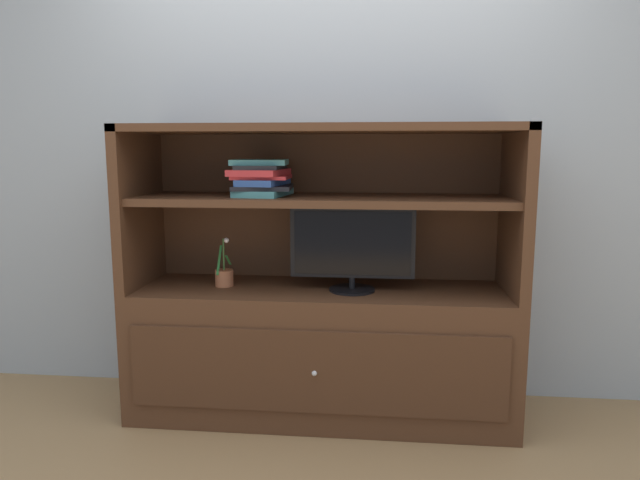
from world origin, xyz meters
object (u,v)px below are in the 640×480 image
object	(u,v)px
tv_monitor	(352,248)
potted_plant	(224,276)
magazine_stack	(262,178)
media_console	(321,323)

from	to	relation	value
tv_monitor	potted_plant	world-z (taller)	tv_monitor
potted_plant	magazine_stack	xyz separation A→B (m)	(0.20, 0.00, 0.49)
potted_plant	magazine_stack	bearing A→B (deg)	0.64
media_console	magazine_stack	xyz separation A→B (m)	(-0.29, -0.01, 0.72)
potted_plant	magazine_stack	distance (m)	0.53
media_console	potted_plant	distance (m)	0.54
media_console	tv_monitor	size ratio (longest dim) A/B	3.14
tv_monitor	potted_plant	distance (m)	0.66
media_console	magazine_stack	size ratio (longest dim) A/B	5.11
media_console	potted_plant	size ratio (longest dim) A/B	7.58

